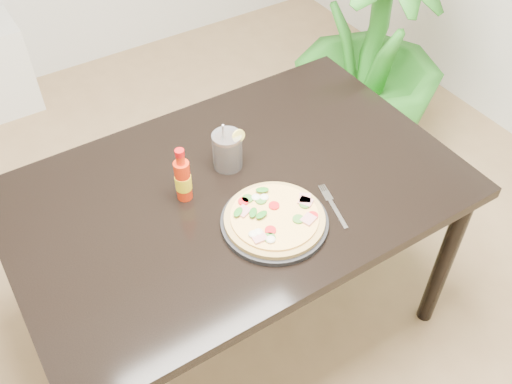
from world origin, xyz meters
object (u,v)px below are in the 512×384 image
plate (274,222)px  fork (332,205)px  pizza (274,218)px  cola_cup (227,151)px  hot_sauce_bottle (183,179)px  dining_table (236,205)px  houseplant (372,45)px

plate → fork: 0.19m
pizza → cola_cup: cola_cup is taller
plate → hot_sauce_bottle: size_ratio=1.67×
dining_table → pizza: (0.02, -0.19, 0.11)m
dining_table → cola_cup: bearing=72.5°
plate → houseplant: size_ratio=0.25×
pizza → houseplant: 1.30m
cola_cup → houseplant: (1.03, 0.47, -0.18)m
pizza → fork: (0.19, -0.03, -0.02)m
hot_sauce_bottle → cola_cup: (0.18, 0.05, -0.02)m
plate → fork: (0.19, -0.03, -0.01)m
hot_sauce_bottle → cola_cup: size_ratio=1.02×
plate → cola_cup: (0.01, 0.29, 0.05)m
dining_table → pizza: 0.22m
fork → plate: bearing=-175.5°
dining_table → houseplant: size_ratio=1.12×
pizza → hot_sauce_bottle: bearing=125.4°
plate → pizza: (-0.00, 0.00, 0.02)m
plate → fork: size_ratio=1.70×
pizza → cola_cup: size_ratio=1.60×
fork → houseplant: 1.17m
hot_sauce_bottle → fork: size_ratio=1.01×
fork → houseplant: bearing=56.9°
cola_cup → pizza: bearing=-92.9°
pizza → hot_sauce_bottle: (-0.17, 0.24, 0.05)m
houseplant → hot_sauce_bottle: bearing=-156.8°
plate → cola_cup: size_ratio=1.71×
pizza → cola_cup: 0.30m
hot_sauce_bottle → cola_cup: 0.19m
pizza → cola_cup: bearing=87.1°
pizza → fork: bearing=-9.8°
dining_table → plate: plate is taller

